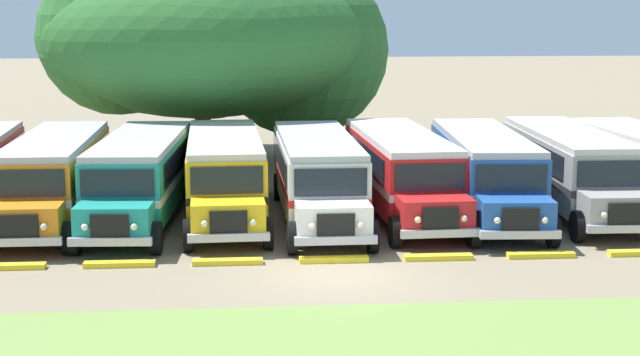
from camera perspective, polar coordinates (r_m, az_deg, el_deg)
The scene contains 15 objects.
ground_plane at distance 26.82m, azimuth 1.10°, elevation -5.68°, with size 220.00×220.00×0.00m, color #84755B.
parked_bus_slot_1 at distance 34.48m, azimuth -15.30°, elevation 0.23°, with size 2.69×10.84×2.82m.
parked_bus_slot_2 at distance 33.87m, azimuth -10.47°, elevation 0.24°, with size 3.23×10.92×2.82m.
parked_bus_slot_3 at distance 33.93m, azimuth -5.62°, elevation 0.38°, with size 2.97×10.88×2.82m.
parked_bus_slot_4 at distance 33.43m, azimuth -0.15°, elevation 0.29°, with size 2.78×10.85×2.82m.
parked_bus_slot_5 at distance 34.39m, azimuth 4.78°, elevation 0.53°, with size 3.05×10.89×2.82m.
parked_bus_slot_6 at distance 34.64m, azimuth 9.64°, elevation 0.49°, with size 3.26×10.92×2.82m.
parked_bus_slot_7 at distance 36.03m, azimuth 14.41°, elevation 0.68°, with size 2.96×10.88×2.82m.
curb_wheelstop_1 at distance 28.67m, azimuth -17.77°, elevation -4.97°, with size 2.00×0.36×0.15m, color yellow.
curb_wheelstop_2 at distance 28.14m, azimuth -11.68°, elevation -4.97°, with size 2.00×0.36×0.15m, color yellow.
curb_wheelstop_3 at distance 27.93m, azimuth -5.44°, elevation -4.91°, with size 2.00×0.36×0.15m, color yellow.
curb_wheelstop_4 at distance 28.05m, azimuth 0.82°, elevation -4.80°, with size 2.00×0.36×0.15m, color yellow.
curb_wheelstop_5 at distance 28.51m, azimuth 6.95°, elevation -4.63°, with size 2.00×0.36×0.15m, color yellow.
curb_wheelstop_6 at distance 29.27m, azimuth 12.83°, elevation -4.42°, with size 2.00×0.36×0.15m, color yellow.
broad_shade_tree at distance 44.61m, azimuth -6.27°, elevation 8.06°, with size 15.70×15.35×9.65m.
Camera 1 is at (-2.66, -25.66, 7.33)m, focal length 54.56 mm.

